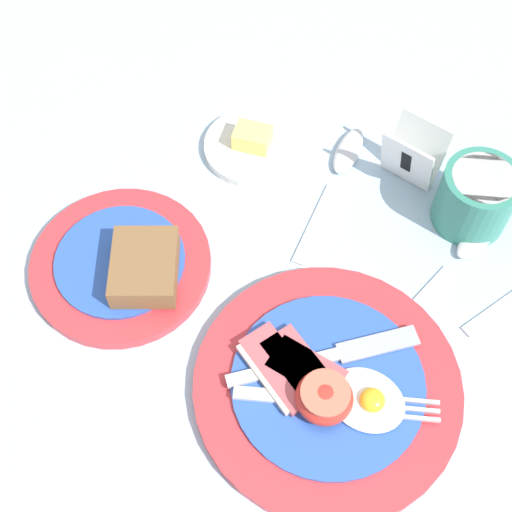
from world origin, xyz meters
The scene contains 8 objects.
ground_plane centered at (0.00, 0.00, 0.00)m, with size 3.00×3.00×0.00m, color #A3BCD1.
breakfast_plate centered at (0.06, 0.00, 0.01)m, with size 0.25×0.25×0.04m.
bread_plate centered at (-0.17, 0.02, 0.01)m, with size 0.18×0.18×0.04m.
sugar_cup centered at (0.12, 0.25, 0.04)m, with size 0.08×0.08×0.07m.
butter_dish centered at (-0.13, 0.22, 0.01)m, with size 0.11×0.11×0.03m.
number_card centered at (0.04, 0.26, 0.04)m, with size 0.07×0.05×0.07m.
teaspoon_near_cup centered at (0.13, 0.20, 0.01)m, with size 0.07×0.19×0.01m.
teaspoon_stray centered at (-0.03, 0.24, 0.01)m, with size 0.04×0.19×0.01m.
Camera 1 is at (0.12, -0.24, 0.63)m, focal length 50.00 mm.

